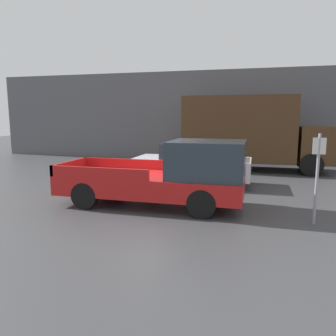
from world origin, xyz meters
name	(u,v)px	position (x,y,z in m)	size (l,w,h in m)	color
ground_plane	(158,202)	(0.00, 0.00, 0.00)	(60.00, 60.00, 0.00)	#3D3D3F
building_wall	(207,116)	(0.00, 10.06, 2.66)	(28.00, 0.15, 5.32)	#56565B
pickup_truck	(169,175)	(0.46, -0.40, 0.93)	(5.51, 2.07, 1.98)	red
car	(193,163)	(0.53, 2.92, 0.84)	(4.51, 1.97, 1.63)	silver
delivery_truck	(249,131)	(2.52, 7.14, 1.92)	(7.02, 2.46, 3.62)	#472D19
parking_sign	(317,174)	(4.38, -1.05, 1.28)	(0.30, 0.07, 2.26)	gray
newspaper_box	(179,152)	(-1.63, 9.73, 0.50)	(0.45, 0.40, 0.99)	red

